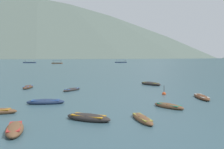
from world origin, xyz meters
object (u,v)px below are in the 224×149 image
Objects in this scene: ferry_1 at (30,62)px; ferry_2 at (121,62)px; rowboat_1 at (88,118)px; ferry_0 at (57,63)px; rowboat_4 at (28,87)px; rowboat_7 at (169,106)px; rowboat_6 at (202,97)px; rowboat_10 at (46,102)px; rowboat_5 at (15,129)px; rowboat_3 at (72,90)px; rowboat_0 at (142,119)px; mooring_buoy at (164,94)px; rowboat_9 at (151,84)px.

ferry_1 and ferry_2 have the same top height.
ferry_0 is at bearing 98.78° from rowboat_1.
rowboat_7 is at bearing -42.69° from rowboat_4.
rowboat_6 is at bearing -76.05° from ferry_0.
rowboat_5 is at bearing -91.18° from rowboat_10.
rowboat_5 is at bearing -96.35° from rowboat_3.
rowboat_4 is at bearing 153.84° from rowboat_6.
ferry_1 is at bearing 106.43° from rowboat_0.
ferry_1 reaches higher than rowboat_1.
rowboat_1 is 13.97m from mooring_buoy.
ferry_0 reaches higher than rowboat_10.
rowboat_1 is 0.89× the size of rowboat_9.
mooring_buoy reaches higher than rowboat_1.
ferry_2 is at bearing 84.67° from mooring_buoy.
rowboat_3 is at bearing -155.53° from rowboat_9.
rowboat_6 is (16.45, 10.27, -0.03)m from rowboat_5.
mooring_buoy is (-0.91, -9.92, -0.09)m from rowboat_9.
rowboat_1 is 14.47m from rowboat_6.
rowboat_3 is 17.67m from rowboat_5.
mooring_buoy is at bearing 50.72° from rowboat_1.
rowboat_5 is 1.07× the size of rowboat_7.
ferry_1 is at bearing 104.54° from rowboat_10.
rowboat_3 is 136.26m from ferry_0.
ferry_1 is at bearing 136.79° from ferry_0.
rowboat_5 is (-4.34, -2.36, 0.00)m from rowboat_1.
ferry_1 reaches higher than rowboat_7.
mooring_buoy is (8.85, 10.81, -0.07)m from rowboat_1.
rowboat_10 is at bearing 88.82° from rowboat_5.
mooring_buoy is (-3.27, 2.90, -0.05)m from rowboat_6.
rowboat_1 is 0.37× the size of ferry_1.
rowboat_6 is 1.01× the size of rowboat_9.
rowboat_1 is at bearing -129.28° from mooring_buoy.
ferry_2 reaches higher than rowboat_7.
ferry_0 is at bearing 96.20° from rowboat_4.
ferry_1 reaches higher than rowboat_3.
rowboat_3 is 163.58m from ferry_1.
rowboat_4 is 23.35m from rowboat_6.
rowboat_3 is at bearing 83.65° from rowboat_5.
rowboat_5 is 8.72m from rowboat_10.
ferry_0 is at bearing 100.15° from rowboat_0.
rowboat_5 is 153.39m from ferry_0.
rowboat_4 is at bearing -101.83° from ferry_2.
rowboat_6 is at bearing 45.08° from rowboat_0.
mooring_buoy is at bearing 44.98° from rowboat_5.
rowboat_6 is (8.34, 8.37, 0.02)m from rowboat_0.
rowboat_9 is (-2.36, 12.82, 0.04)m from rowboat_6.
ferry_2 reaches higher than rowboat_4.
ferry_1 is at bearing 105.92° from rowboat_3.
rowboat_7 is 177.44m from ferry_1.
rowboat_3 is 0.32× the size of ferry_2.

